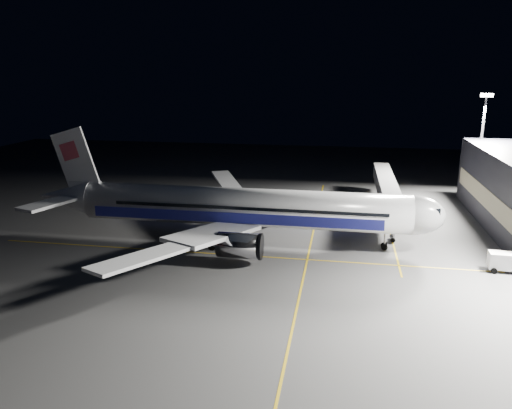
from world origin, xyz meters
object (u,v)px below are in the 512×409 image
Objects in this scene: safety_cone_a at (253,213)px; safety_cone_b at (293,215)px; safety_cone_c at (249,226)px; jet_bridge at (387,190)px; service_truck at (508,262)px; airliner at (236,207)px; floodlight_mast_north at (482,137)px; baggage_tug at (225,198)px.

safety_cone_b is at bearing 0.89° from safety_cone_a.
jet_bridge is at bearing 27.51° from safety_cone_c.
safety_cone_c reaches higher than safety_cone_a.
service_truck is at bearing -60.80° from jet_bridge.
safety_cone_b is at bearing 49.89° from safety_cone_c.
safety_cone_a is at bearing 154.38° from service_truck.
floodlight_mast_north reaches higher than airliner.
floodlight_mast_north is at bearing 32.35° from safety_cone_c.
floodlight_mast_north reaches higher than safety_cone_a.
safety_cone_c is (-35.76, 12.19, -1.01)m from service_truck.
safety_cone_c is at bearing 163.98° from service_truck.
jet_bridge reaches higher than baggage_tug.
safety_cone_a is 0.98× the size of safety_cone_c.
service_truck is 41.40m from safety_cone_a.
baggage_tug is at bearing 108.03° from airliner.
airliner is 91.80× the size of safety_cone_a.
floodlight_mast_north is at bearing -9.81° from baggage_tug.
floodlight_mast_north is at bearing 37.74° from jet_bridge.
safety_cone_b is at bearing -165.78° from jet_bridge.
airliner is 1.79× the size of jet_bridge.
jet_bridge is 27.53m from service_truck.
floodlight_mast_north is at bearing 23.78° from safety_cone_a.
safety_cone_b is at bearing -50.55° from baggage_tug.
airliner is 89.85× the size of safety_cone_c.
service_truck is 51.52m from baggage_tug.
baggage_tug reaches higher than safety_cone_b.
floodlight_mast_north is 33.75× the size of safety_cone_b.
floodlight_mast_north is at bearing 37.91° from airliner.
airliner is 8.02m from safety_cone_c.
jet_bridge is 30.63m from baggage_tug.
safety_cone_c is (7.75, -15.40, -0.42)m from baggage_tug.
baggage_tug is 16.17m from safety_cone_b.
floodlight_mast_north is 50.58m from baggage_tug.
safety_cone_b is at bearing 148.78° from service_truck.
airliner reaches higher than safety_cone_a.
safety_cone_a is 7.06m from safety_cone_b.
safety_cone_b is at bearing 63.19° from airliner.
jet_bridge is 6.84× the size of service_truck.
safety_cone_a is 7.54m from safety_cone_c.
floodlight_mast_north is at bearing 27.88° from safety_cone_b.
safety_cone_a is (0.01, 13.89, -4.83)m from airliner.
floodlight_mast_north is 7.42× the size of baggage_tug.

